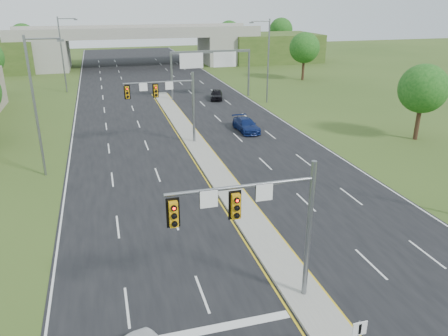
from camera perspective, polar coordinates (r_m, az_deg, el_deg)
ground at (r=22.38m, az=10.34°, el=-16.14°), size 240.00×240.00×0.00m
road at (r=53.16m, az=-6.19°, el=6.51°), size 24.00×160.00×0.02m
median at (r=41.84m, az=-3.31°, el=2.62°), size 2.00×54.00×0.16m
lane_markings at (r=47.28m, az=-5.61°, el=4.67°), size 23.72×160.00×0.01m
signal_mast_near at (r=18.98m, az=5.18°, el=-6.26°), size 6.62×0.60×7.00m
signal_mast_far at (r=42.05m, az=-7.08°, el=9.13°), size 6.62×0.60×7.00m
keep_right_sign at (r=18.45m, az=17.12°, el=-20.27°), size 0.60×0.13×2.20m
sign_gantry at (r=63.05m, az=-1.84°, el=13.79°), size 11.58×0.44×6.67m
overpass at (r=96.61m, az=-11.11°, el=15.04°), size 80.00×14.00×8.10m
lightpole_l_mid at (r=36.80m, az=-23.26°, el=8.03°), size 2.85×0.25×11.00m
lightpole_l_far at (r=71.27m, az=-20.27°, el=14.11°), size 2.85×0.25×11.00m
lightpole_r_far at (r=60.28m, az=5.63°, el=14.18°), size 2.85×0.25×11.00m
tree_r_near at (r=47.69m, az=24.58°, el=9.39°), size 4.80×4.80×7.60m
tree_r_mid at (r=79.08m, az=10.46°, el=15.19°), size 5.20×5.20×8.12m
tree_back_b at (r=111.11m, az=-24.77°, el=15.34°), size 5.60×5.60×8.32m
tree_back_c at (r=114.71m, az=0.68°, el=17.33°), size 5.60×5.60×8.32m
tree_back_d at (r=119.41m, az=7.45°, el=17.47°), size 6.00×6.00×8.85m
car_far_b at (r=47.35m, az=2.90°, el=5.64°), size 2.12×4.84×1.38m
car_far_c at (r=62.81m, az=-0.99°, el=9.58°), size 2.65×4.35×1.39m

